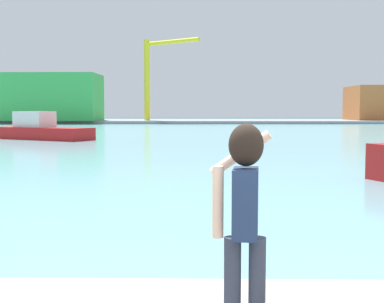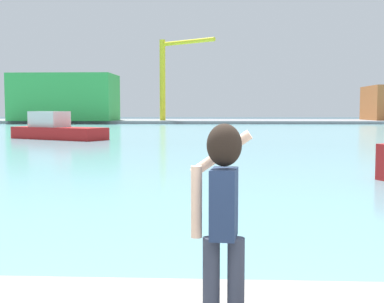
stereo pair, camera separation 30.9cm
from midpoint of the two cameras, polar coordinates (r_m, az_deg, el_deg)
ground_plane at (r=53.62m, az=3.44°, el=2.04°), size 220.00×220.00×0.00m
harbor_water at (r=55.62m, az=3.42°, el=2.14°), size 140.00×100.00×0.02m
far_shore_dock at (r=95.59m, az=3.22°, el=3.32°), size 140.00×20.00×0.51m
person_photographer at (r=4.21m, az=5.48°, el=-6.13°), size 0.53×0.56×1.74m
boat_moored at (r=43.44m, az=-14.43°, el=2.34°), size 8.62×6.27×2.24m
warehouse_left at (r=93.64m, az=-13.61°, el=5.77°), size 17.34×10.06×7.97m
port_crane at (r=90.85m, az=-2.40°, el=8.91°), size 9.76×7.12×13.96m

